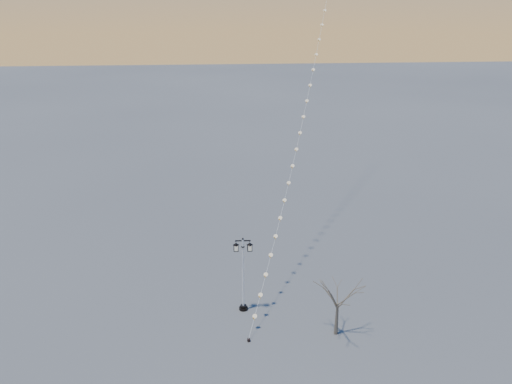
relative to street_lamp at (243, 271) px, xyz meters
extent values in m
plane|color=#4E4F4F|center=(0.06, -3.07, -2.89)|extent=(300.00, 300.00, 0.00)
cylinder|color=black|center=(0.00, 0.00, -2.81)|extent=(0.58, 0.58, 0.17)
cylinder|color=black|center=(0.00, 0.00, -2.65)|extent=(0.41, 0.41, 0.15)
cylinder|color=white|center=(0.00, 0.00, -0.14)|extent=(0.13, 0.13, 4.87)
cylinder|color=black|center=(0.00, 0.00, 1.72)|extent=(0.21, 0.21, 0.06)
cube|color=black|center=(0.00, 0.00, 2.14)|extent=(0.99, 0.12, 0.06)
sphere|color=black|center=(0.00, 0.00, 2.26)|extent=(0.15, 0.15, 0.15)
pyramid|color=black|center=(-0.43, 0.02, 1.98)|extent=(0.46, 0.46, 0.15)
cube|color=beige|center=(-0.43, 0.02, 1.66)|extent=(0.27, 0.27, 0.35)
cube|color=black|center=(-0.43, 0.02, 1.46)|extent=(0.31, 0.31, 0.04)
pyramid|color=black|center=(0.43, -0.02, 1.98)|extent=(0.46, 0.46, 0.15)
cube|color=beige|center=(0.43, -0.02, 1.66)|extent=(0.27, 0.27, 0.35)
cube|color=black|center=(0.43, -0.02, 1.46)|extent=(0.31, 0.31, 0.04)
cone|color=brown|center=(5.49, -3.18, -1.82)|extent=(0.25, 0.25, 2.15)
cylinder|color=black|center=(0.09, -3.49, -2.80)|extent=(0.19, 0.19, 0.19)
cylinder|color=black|center=(0.09, -3.49, -2.77)|extent=(0.03, 0.03, 0.24)
cone|color=orange|center=(6.28, 13.23, 10.71)|extent=(0.08, 0.08, 0.27)
cylinder|color=white|center=(0.09, -3.49, -2.32)|extent=(0.02, 0.02, 0.76)
camera|label=1|loc=(-1.80, -29.78, 16.27)|focal=36.58mm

